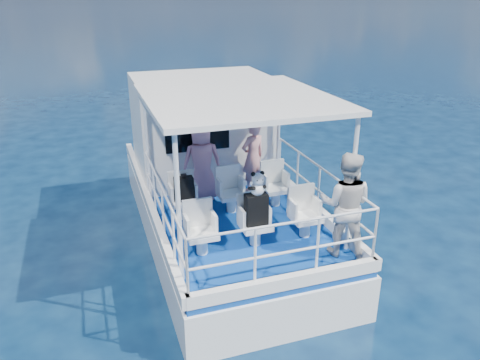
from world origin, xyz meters
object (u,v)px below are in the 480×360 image
Objects in this scene: backpack_center at (256,209)px; panda at (258,183)px; passenger_port_fwd at (202,162)px; passenger_stbd_aft at (345,205)px.

panda is at bearing -69.28° from backpack_center.
passenger_port_fwd is 2.97× the size of backpack_center.
backpack_center is 0.46m from panda.
passenger_stbd_aft is 1.39m from panda.
panda is (0.01, -0.02, 0.46)m from backpack_center.
passenger_port_fwd is at bearing 100.01° from panda.
passenger_stbd_aft reaches higher than passenger_port_fwd.
passenger_stbd_aft is (1.58, -2.72, 0.05)m from passenger_port_fwd.
panda is at bearing 105.32° from passenger_port_fwd.
passenger_port_fwd is 2.14m from panda.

